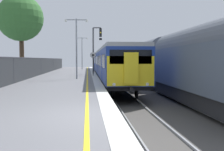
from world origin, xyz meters
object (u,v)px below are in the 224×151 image
(speed_limit_sign, at_px, (93,61))
(platform_lamp_mid, at_px, (76,43))
(signal_gantry, at_px, (95,45))
(commuter_train_at_platform, at_px, (107,63))
(freight_train_adjacent_track, at_px, (147,61))
(background_tree_right, at_px, (22,19))
(platform_lamp_far, at_px, (82,50))
(background_tree_centre, at_px, (21,19))

(speed_limit_sign, height_order, platform_lamp_mid, platform_lamp_mid)
(signal_gantry, bearing_deg, commuter_train_at_platform, 58.12)
(commuter_train_at_platform, relative_size, freight_train_adjacent_track, 0.89)
(background_tree_right, bearing_deg, freight_train_adjacent_track, -18.09)
(commuter_train_at_platform, height_order, platform_lamp_far, platform_lamp_far)
(speed_limit_sign, distance_m, background_tree_right, 11.33)
(commuter_train_at_platform, xyz_separation_m, background_tree_right, (-10.25, -0.48, 5.29))
(platform_lamp_far, bearing_deg, freight_train_adjacent_track, -68.99)
(commuter_train_at_platform, bearing_deg, freight_train_adjacent_track, -52.06)
(platform_lamp_far, relative_size, background_tree_centre, 0.66)
(freight_train_adjacent_track, distance_m, platform_lamp_far, 20.61)
(commuter_train_at_platform, bearing_deg, platform_lamp_far, 103.45)
(platform_lamp_mid, bearing_deg, commuter_train_at_platform, 72.95)
(platform_lamp_mid, bearing_deg, speed_limit_sign, 72.32)
(commuter_train_at_platform, relative_size, platform_lamp_mid, 7.80)
(signal_gantry, distance_m, platform_lamp_far, 16.53)
(signal_gantry, distance_m, platform_lamp_mid, 8.77)
(background_tree_centre, bearing_deg, speed_limit_sign, -7.19)
(platform_lamp_mid, xyz_separation_m, background_tree_right, (-6.89, 10.47, 3.48))
(commuter_train_at_platform, bearing_deg, background_tree_right, -177.31)
(signal_gantry, relative_size, speed_limit_sign, 2.22)
(background_tree_centre, bearing_deg, signal_gantry, 20.35)
(signal_gantry, bearing_deg, platform_lamp_mid, -102.33)
(freight_train_adjacent_track, xyz_separation_m, background_tree_centre, (-13.26, -0.14, 4.32))
(commuter_train_at_platform, height_order, freight_train_adjacent_track, freight_train_adjacent_track)
(platform_lamp_mid, distance_m, platform_lamp_far, 24.99)
(commuter_train_at_platform, distance_m, freight_train_adjacent_track, 6.52)
(commuter_train_at_platform, bearing_deg, background_tree_centre, -150.33)
(commuter_train_at_platform, relative_size, background_tree_centre, 4.84)
(signal_gantry, relative_size, background_tree_centre, 0.65)
(signal_gantry, xyz_separation_m, background_tree_right, (-8.76, 1.91, 3.20))
(background_tree_centre, xyz_separation_m, background_tree_right, (-0.99, 4.79, 0.75))
(commuter_train_at_platform, xyz_separation_m, freight_train_adjacent_track, (4.00, -5.14, 0.22))
(freight_train_adjacent_track, xyz_separation_m, platform_lamp_mid, (-7.36, -5.82, 1.59))
(freight_train_adjacent_track, distance_m, background_tree_centre, 13.95)
(background_tree_right, bearing_deg, platform_lamp_mid, -56.65)
(platform_lamp_mid, xyz_separation_m, background_tree_centre, (-5.90, 5.68, 2.73))
(commuter_train_at_platform, xyz_separation_m, platform_lamp_far, (-3.36, 14.04, 1.97))
(freight_train_adjacent_track, relative_size, background_tree_right, 5.34)
(platform_lamp_far, relative_size, background_tree_right, 0.64)
(commuter_train_at_platform, xyz_separation_m, signal_gantry, (-1.49, -2.39, 2.09))
(platform_lamp_mid, distance_m, background_tree_right, 13.01)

